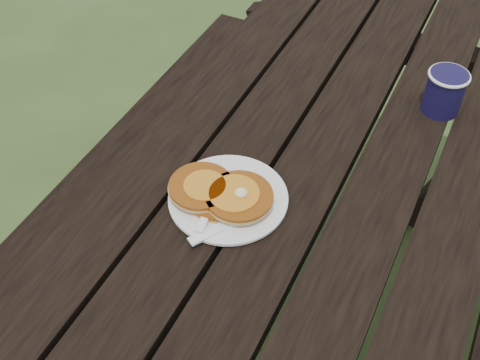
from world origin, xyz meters
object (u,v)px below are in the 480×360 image
at_px(plate, 228,199).
at_px(coffee_cup, 445,90).
at_px(pancake_stack, 221,193).
at_px(picnic_table, 298,274).

bearing_deg(plate, coffee_cup, 56.29).
bearing_deg(coffee_cup, plate, -123.71).
relative_size(pancake_stack, coffee_cup, 2.07).
relative_size(picnic_table, coffee_cup, 17.91).
bearing_deg(pancake_stack, picnic_table, 52.86).
height_order(picnic_table, coffee_cup, coffee_cup).
height_order(plate, coffee_cup, coffee_cup).
relative_size(plate, pancake_stack, 1.10).
height_order(pancake_stack, coffee_cup, coffee_cup).
height_order(plate, pancake_stack, pancake_stack).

